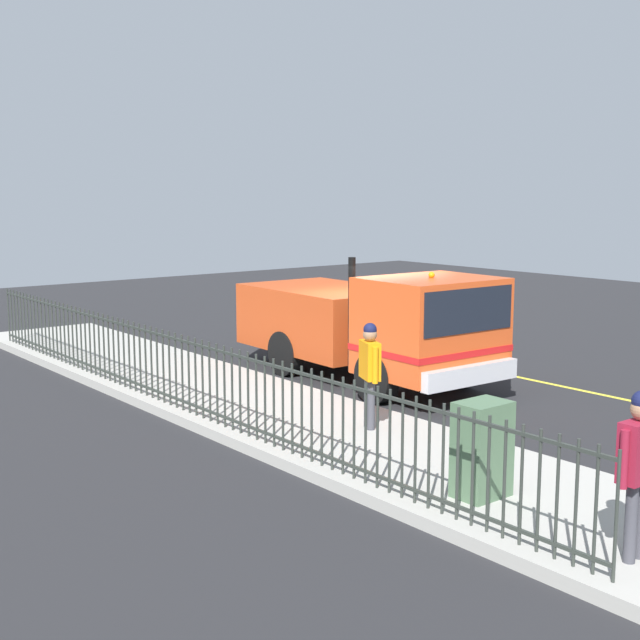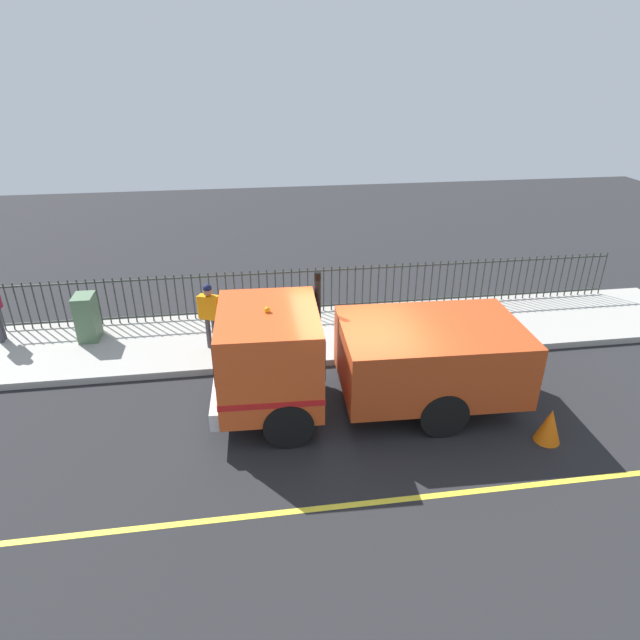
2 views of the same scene
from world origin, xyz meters
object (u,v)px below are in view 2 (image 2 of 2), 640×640
at_px(traffic_cone, 549,425).
at_px(utility_cabinet, 87,317).
at_px(worker_standing, 209,310).
at_px(work_truck, 348,354).

bearing_deg(traffic_cone, utility_cabinet, 60.92).
xyz_separation_m(worker_standing, utility_cabinet, (0.95, 3.13, -0.44)).
height_order(work_truck, utility_cabinet, work_truck).
distance_m(work_truck, worker_standing, 3.98).
height_order(work_truck, traffic_cone, work_truck).
height_order(worker_standing, utility_cabinet, worker_standing).
xyz_separation_m(worker_standing, traffic_cone, (-4.39, -6.48, -0.86)).
bearing_deg(work_truck, utility_cabinet, 60.39).
bearing_deg(work_truck, traffic_cone, -112.33).
relative_size(utility_cabinet, traffic_cone, 1.70).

